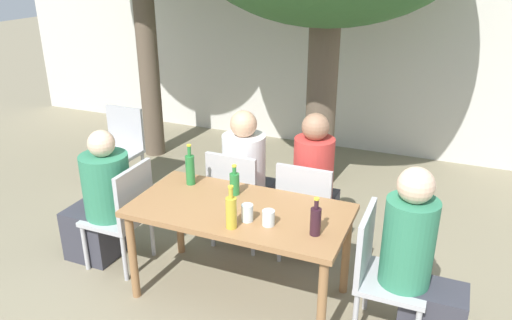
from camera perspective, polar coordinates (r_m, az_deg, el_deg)
ground_plane at (r=3.90m, az=-1.76°, el=-14.98°), size 30.00×30.00×0.00m
cafe_building_wall at (r=6.39m, az=11.00°, el=13.36°), size 10.00×0.08×2.80m
dining_table_front at (r=3.55m, az=-1.89°, el=-6.69°), size 1.53×0.77×0.73m
patio_chair_0 at (r=4.09m, az=-14.77°, el=-5.65°), size 0.44×0.44×0.89m
patio_chair_1 at (r=3.39m, az=14.04°, el=-11.88°), size 0.44×0.44×0.89m
patio_chair_2 at (r=4.23m, az=-2.18°, el=-3.88°), size 0.44×0.44×0.89m
patio_chair_3 at (r=4.03m, az=5.80°, el=-5.37°), size 0.44×0.44×0.89m
patio_chair_4 at (r=5.49m, az=-15.23°, el=1.69°), size 0.44×0.44×0.89m
person_seated_0 at (r=4.22m, az=-17.33°, el=-4.76°), size 0.59×0.37×1.15m
person_seated_1 at (r=3.35m, az=18.09°, el=-11.76°), size 0.56×0.32×1.23m
person_seated_2 at (r=4.40m, az=-0.93°, el=-2.20°), size 0.37×0.58×1.19m
person_seated_3 at (r=4.21m, az=6.77°, el=-3.30°), size 0.33×0.56×1.24m
wine_bottle_0 at (r=3.17m, az=6.82°, el=-6.88°), size 0.07×0.07×0.26m
oil_cruet_1 at (r=3.22m, az=-2.85°, el=-5.91°), size 0.07×0.07×0.30m
green_bottle_2 at (r=3.67m, az=-2.47°, el=-2.65°), size 0.07×0.07×0.23m
green_bottle_3 at (r=3.84m, az=-7.53°, el=-1.00°), size 0.07×0.07×0.32m
drinking_glass_0 at (r=3.28m, az=1.43°, el=-6.62°), size 0.08×0.08×0.10m
drinking_glass_1 at (r=3.32m, az=-1.01°, el=-6.05°), size 0.08×0.08×0.12m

